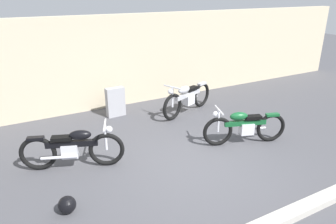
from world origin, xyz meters
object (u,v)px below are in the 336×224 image
Objects in this scene: stone_marker at (115,102)px; helmet at (67,205)px; motorcycle_black at (73,148)px; motorcycle_green at (244,126)px; motorcycle_silver at (187,98)px.

stone_marker is 2.87× the size of helmet.
stone_marker is at bearing 74.35° from motorcycle_black.
motorcycle_green is at bearing -56.46° from stone_marker.
stone_marker is 0.43× the size of motorcycle_green.
helmet is 0.15× the size of motorcycle_green.
helmet is 4.77m from motorcycle_silver.
motorcycle_green reaches higher than helmet.
motorcycle_black is at bearing 71.99° from helmet.
motorcycle_silver reaches higher than motorcycle_green.
motorcycle_black is 0.96× the size of motorcycle_silver.
motorcycle_silver is (-0.12, 2.22, 0.03)m from motorcycle_green.
stone_marker is at bearing -37.42° from motorcycle_green.
motorcycle_green is 2.22m from motorcycle_silver.
motorcycle_black is 3.77m from motorcycle_silver.
motorcycle_silver reaches higher than helmet.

